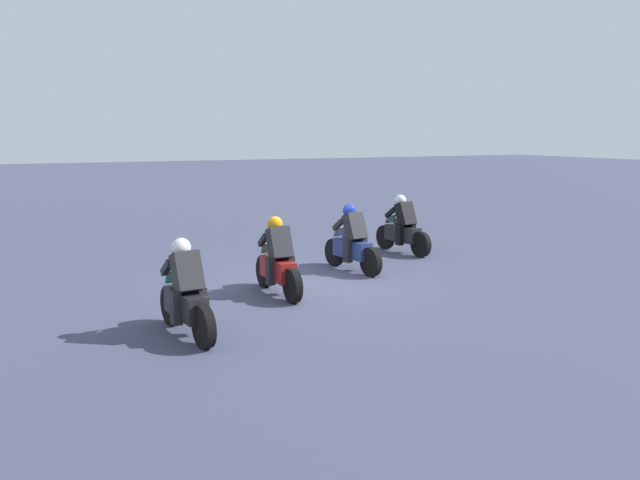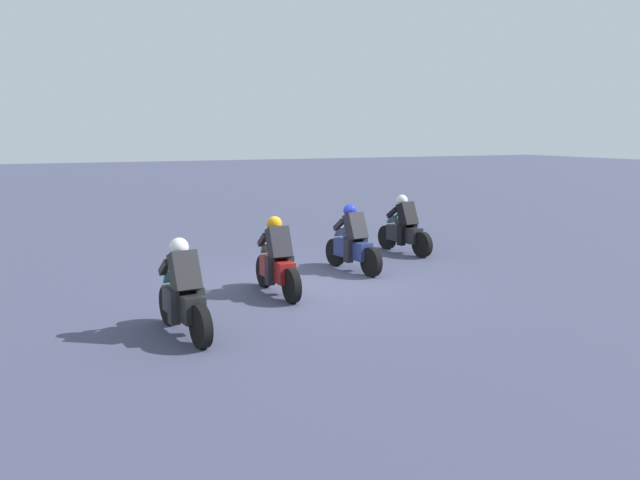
% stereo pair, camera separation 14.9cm
% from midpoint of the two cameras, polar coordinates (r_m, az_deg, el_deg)
% --- Properties ---
extents(ground_plane, '(120.00, 120.00, 0.00)m').
position_cam_midpoint_polar(ground_plane, '(13.41, 0.07, -3.91)').
color(ground_plane, '#3F415B').
extents(rider_lane_a, '(2.04, 0.59, 1.51)m').
position_cam_midpoint_polar(rider_lane_a, '(16.92, 7.67, 0.95)').
color(rider_lane_a, black).
rests_on(rider_lane_a, ground_plane).
extents(rider_lane_b, '(2.04, 0.59, 1.51)m').
position_cam_midpoint_polar(rider_lane_b, '(14.61, 3.19, -0.32)').
color(rider_lane_b, black).
rests_on(rider_lane_b, ground_plane).
extents(rider_lane_c, '(2.04, 0.54, 1.51)m').
position_cam_midpoint_polar(rider_lane_c, '(12.48, -3.43, -2.00)').
color(rider_lane_c, black).
rests_on(rider_lane_c, ground_plane).
extents(rider_lane_d, '(2.04, 0.58, 1.51)m').
position_cam_midpoint_polar(rider_lane_d, '(10.16, -11.48, -4.82)').
color(rider_lane_d, black).
rests_on(rider_lane_d, ground_plane).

